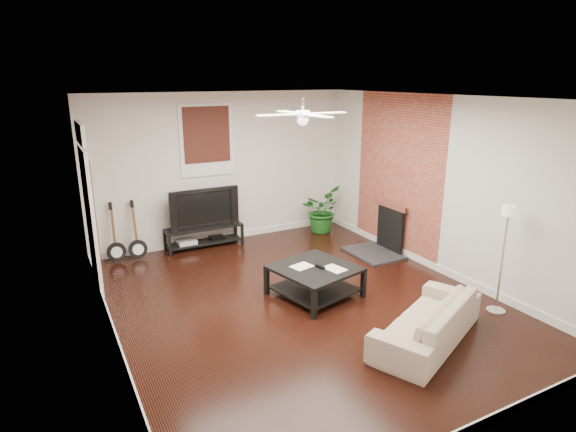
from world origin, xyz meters
name	(u,v)px	position (x,y,z in m)	size (l,w,h in m)	color
room	(302,206)	(0.00, 0.00, 1.40)	(5.01, 6.01, 2.81)	black
brick_accent	(398,175)	(2.49, 1.00, 1.40)	(0.02, 2.20, 2.80)	#A34634
fireplace	(382,229)	(2.20, 1.00, 0.46)	(0.80, 1.10, 0.92)	black
window_back	(207,140)	(-0.30, 2.97, 1.95)	(1.00, 0.06, 1.30)	black
door_left	(90,206)	(-2.46, 1.90, 1.25)	(0.08, 1.00, 2.50)	white
tv_stand	(204,237)	(-0.50, 2.78, 0.20)	(1.43, 0.38, 0.40)	black
tv	(202,207)	(-0.50, 2.80, 0.77)	(1.28, 0.17, 0.74)	black
coffee_table	(315,281)	(0.26, 0.07, 0.22)	(1.05, 1.05, 0.44)	black
sofa	(427,320)	(0.82, -1.61, 0.27)	(1.82, 0.71, 0.53)	#C1AE90
floor_lamp	(502,260)	(2.17, -1.51, 0.74)	(0.25, 0.25, 1.49)	white
potted_plant	(321,210)	(1.90, 2.57, 0.45)	(0.82, 0.71, 0.91)	#195A1A
guitar_left	(114,233)	(-2.07, 2.75, 0.52)	(0.32, 0.23, 1.04)	black
guitar_right	(136,231)	(-1.72, 2.72, 0.52)	(0.32, 0.23, 1.04)	black
ceiling_fan	(303,114)	(0.00, 0.00, 2.60)	(1.24, 1.24, 0.32)	white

